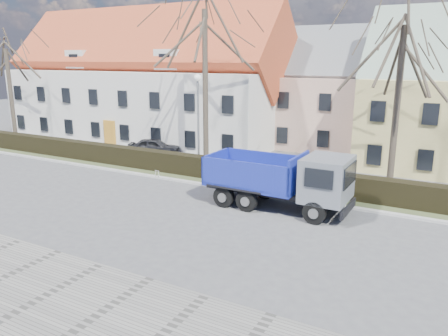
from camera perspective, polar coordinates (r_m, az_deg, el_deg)
The scene contains 14 objects.
ground at distance 22.40m, azimuth -9.13°, elevation -5.14°, with size 120.00×120.00×0.00m, color #4B4C4E.
sidewalk_near at distance 17.05m, azimuth -27.22°, elevation -12.89°, with size 80.00×5.00×0.08m, color gray.
curb_far at distance 25.98m, azimuth -2.97°, elevation -2.10°, with size 80.00×0.30×0.12m, color #A5A4A2.
grass_strip at distance 27.31m, azimuth -1.22°, elevation -1.29°, with size 80.00×3.00×0.10m, color #3C4828.
hedge at distance 26.99m, azimuth -1.43°, elevation -0.16°, with size 60.00×0.90×1.30m, color black.
building_white at distance 41.85m, azimuth -10.24°, elevation 10.45°, with size 26.80×10.80×9.50m, color silver, non-canonical shape.
building_pink at distance 37.89m, azimuth 14.74°, elevation 8.69°, with size 10.80×8.80×8.00m, color #C89F8D, non-canonical shape.
tree_0 at distance 43.22m, azimuth -26.19°, elevation 9.62°, with size 7.20×7.20×9.90m, color #3B3228, non-canonical shape.
tree_1 at distance 29.32m, azimuth -2.47°, elevation 12.20°, with size 9.20×9.20×12.65m, color #3B3228, non-canonical shape.
tree_2 at distance 25.38m, azimuth 21.79°, elevation 9.04°, with size 8.00×8.00×11.00m, color #3B3228, non-canonical shape.
dump_truck at distance 21.86m, azimuth 6.34°, elevation -1.40°, with size 7.52×2.79×3.01m, color navy, non-canonical shape.
streetlight at distance 28.15m, azimuth -3.38°, elevation 5.75°, with size 0.50×0.50×6.43m, color gray, non-canonical shape.
cart_frame at distance 27.77m, azimuth -8.96°, elevation -0.70°, with size 0.62×0.35×0.57m, color silver, non-canonical shape.
parked_car_a at distance 33.99m, azimuth -9.08°, elevation 2.72°, with size 1.60×3.97×1.35m, color black.
Camera 1 is at (13.08, -16.63, 7.37)m, focal length 35.00 mm.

